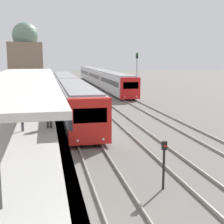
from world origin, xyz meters
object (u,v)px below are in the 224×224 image
Objects in this scene: person_on_platform at (49,113)px; signal_mast_far at (137,70)px; signal_post_near at (164,160)px; train_near at (69,91)px; train_far at (100,77)px.

signal_mast_far is (12.14, 21.66, 1.67)m from person_on_platform.
signal_mast_far is at bearing 75.63° from signal_post_near.
train_near is 0.73× the size of train_far.
train_near is at bearing 95.42° from signal_post_near.
person_on_platform is 9.23m from signal_post_near.
train_far is 21.62× the size of signal_post_near.
signal_post_near is at bearing -84.58° from train_near.
person_on_platform is 0.28× the size of signal_mast_far.
train_near reaches higher than person_on_platform.
train_near is 26.45m from train_far.
signal_mast_far reaches higher than signal_post_near.
signal_post_near is at bearing -96.70° from train_far.
train_near reaches higher than train_far.
train_near is (2.38, 14.76, -0.26)m from person_on_platform.
signal_mast_far is at bearing 35.26° from train_near.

